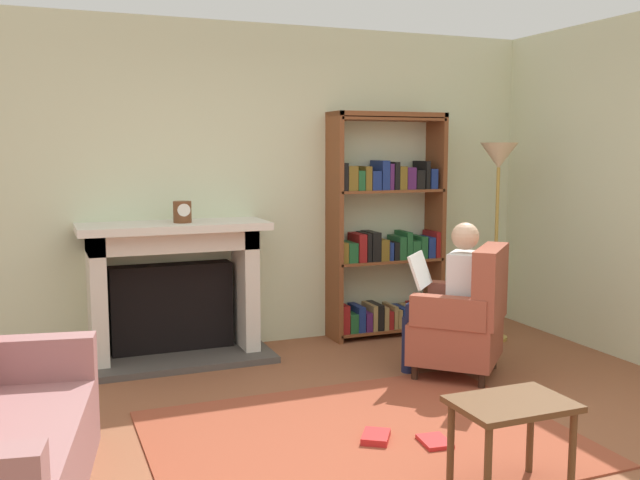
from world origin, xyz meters
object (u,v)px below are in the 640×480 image
fireplace (173,287)px  side_table (512,416)px  bookshelf (386,232)px  mantel_clock (182,212)px  floor_lamp (498,173)px  armchair_reading (465,319)px  seated_reader (450,292)px

fireplace → side_table: fireplace is taller
bookshelf → mantel_clock: bearing=-175.8°
side_table → floor_lamp: bearing=56.0°
bookshelf → floor_lamp: bookshelf is taller
fireplace → side_table: bearing=-69.3°
mantel_clock → bookshelf: bookshelf is taller
bookshelf → side_table: bearing=-105.6°
armchair_reading → floor_lamp: (0.80, 0.76, 1.04)m
floor_lamp → seated_reader: bearing=-142.4°
armchair_reading → mantel_clock: bearing=-77.1°
bookshelf → armchair_reading: bearing=-89.4°
mantel_clock → side_table: 3.06m
bookshelf → seated_reader: (-0.07, -1.18, -0.32)m
bookshelf → floor_lamp: size_ratio=1.15×
bookshelf → side_table: bookshelf is taller
fireplace → seated_reader: 2.16m
armchair_reading → seated_reader: 0.23m
armchair_reading → fireplace: bearing=-78.5°
seated_reader → mantel_clock: bearing=-76.4°
mantel_clock → seated_reader: size_ratio=0.15×
armchair_reading → seated_reader: size_ratio=0.85×
fireplace → floor_lamp: bearing=-9.8°
mantel_clock → floor_lamp: bearing=-7.9°
bookshelf → side_table: (-0.81, -2.92, -0.54)m
bookshelf → seated_reader: bookshelf is taller
armchair_reading → side_table: size_ratio=1.73×
side_table → mantel_clock: bearing=110.2°
armchair_reading → side_table: bearing=17.8°
fireplace → armchair_reading: 2.28m
mantel_clock → bookshelf: bearing=4.2°
floor_lamp → side_table: bearing=-124.0°
side_table → bookshelf: bearing=74.4°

